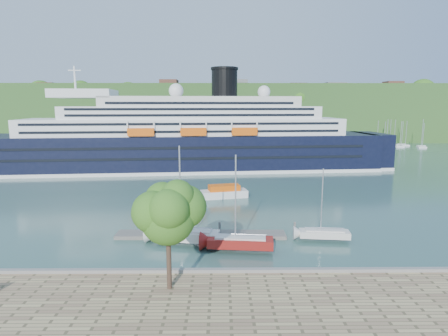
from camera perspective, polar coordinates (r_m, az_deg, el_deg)
ground at (r=34.75m, az=-4.55°, el=-16.89°), size 400.00×400.00×0.00m
far_hillside at (r=176.06m, az=-1.29°, el=8.47°), size 400.00×50.00×24.00m
quay_coping at (r=34.07m, az=-4.60°, el=-15.31°), size 220.00×0.50×0.30m
cruise_ship at (r=89.65m, az=-7.22°, el=7.37°), size 108.69×24.98×24.19m
promenade_tree at (r=29.88m, az=-8.51°, el=-9.44°), size 5.79×5.79×9.58m
floating_pontoon at (r=45.28m, az=-3.55°, el=-10.11°), size 20.09×2.65×0.45m
sailboat_white_near at (r=41.44m, az=-5.92°, el=-4.66°), size 8.50×3.64×10.63m
sailboat_red at (r=39.41m, az=2.54°, el=-5.87°), size 7.88×2.91×9.95m
sailboat_white_far at (r=44.24m, az=15.22°, el=-5.74°), size 6.39×2.39×8.07m
tender_launch at (r=63.25m, az=0.02°, el=-3.55°), size 8.23×4.33×2.17m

